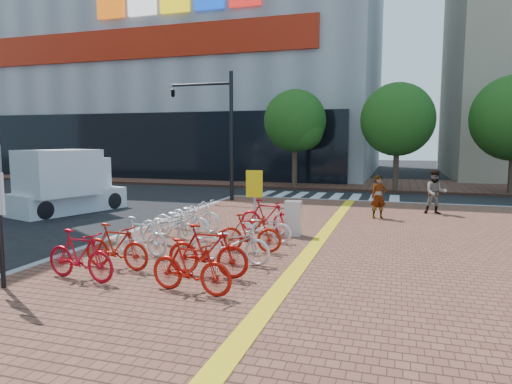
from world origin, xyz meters
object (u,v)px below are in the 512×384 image
(bike_9, at_px, (250,233))
(bike_4, at_px, (182,221))
(bike_3, at_px, (168,227))
(bike_7, at_px, (207,251))
(bike_6, at_px, (191,266))
(pedestrian_a, at_px, (379,197))
(box_truck, at_px, (66,183))
(bike_10, at_px, (263,227))
(bike_8, at_px, (233,243))
(bike_2, at_px, (141,236))
(bike_11, at_px, (267,216))
(yellow_sign, at_px, (254,189))
(traffic_light_pole, at_px, (204,112))
(bike_0, at_px, (80,255))
(bike_1, at_px, (116,246))
(utility_box, at_px, (293,218))
(bike_5, at_px, (195,215))
(pedestrian_b, at_px, (436,192))

(bike_9, bearing_deg, bike_4, 60.04)
(bike_3, bearing_deg, bike_7, -131.21)
(bike_4, bearing_deg, bike_9, -103.84)
(bike_9, bearing_deg, bike_6, 171.04)
(pedestrian_a, height_order, box_truck, box_truck)
(bike_7, xyz_separation_m, bike_10, (0.20, 3.52, -0.12))
(bike_8, relative_size, bike_9, 1.12)
(bike_2, distance_m, bike_11, 4.23)
(yellow_sign, distance_m, box_truck, 9.35)
(bike_6, height_order, bike_10, bike_6)
(bike_3, height_order, traffic_light_pole, traffic_light_pole)
(bike_7, bearing_deg, traffic_light_pole, 24.61)
(bike_6, bearing_deg, bike_11, 7.56)
(bike_2, height_order, bike_8, same)
(bike_8, xyz_separation_m, yellow_sign, (-0.62, 3.63, 0.86))
(bike_11, bearing_deg, bike_0, 163.18)
(bike_6, bearing_deg, traffic_light_pole, 28.70)
(bike_4, distance_m, bike_9, 2.66)
(bike_1, xyz_separation_m, bike_10, (2.41, 3.61, -0.08))
(bike_2, bearing_deg, yellow_sign, -18.39)
(utility_box, bearing_deg, bike_10, -120.82)
(bike_0, bearing_deg, bike_4, 5.07)
(bike_8, bearing_deg, yellow_sign, 14.58)
(bike_8, xyz_separation_m, pedestrian_a, (3.02, 7.39, 0.31))
(bike_5, height_order, traffic_light_pole, traffic_light_pole)
(yellow_sign, height_order, traffic_light_pole, traffic_light_pole)
(bike_4, height_order, pedestrian_b, pedestrian_b)
(bike_0, xyz_separation_m, bike_2, (0.11, 2.17, -0.04))
(bike_4, height_order, bike_7, bike_7)
(bike_10, bearing_deg, bike_9, 179.96)
(bike_0, bearing_deg, traffic_light_pole, 19.52)
(bike_3, bearing_deg, bike_5, 9.35)
(bike_11, relative_size, utility_box, 1.66)
(bike_3, distance_m, bike_9, 2.45)
(bike_10, distance_m, box_truck, 10.38)
(bike_4, distance_m, bike_5, 1.13)
(pedestrian_a, bearing_deg, bike_4, -161.96)
(bike_8, xyz_separation_m, bike_9, (0.05, 1.12, 0.01))
(bike_0, relative_size, bike_11, 1.00)
(bike_6, height_order, box_truck, box_truck)
(bike_4, relative_size, bike_5, 1.03)
(bike_0, relative_size, pedestrian_a, 1.10)
(bike_1, bearing_deg, box_truck, 49.71)
(bike_11, height_order, pedestrian_b, pedestrian_b)
(bike_7, height_order, pedestrian_b, pedestrian_b)
(bike_2, xyz_separation_m, bike_6, (2.45, -2.23, 0.03))
(bike_3, distance_m, bike_8, 2.71)
(bike_8, height_order, pedestrian_a, pedestrian_a)
(bike_1, relative_size, bike_7, 0.92)
(bike_5, bearing_deg, bike_11, -72.55)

